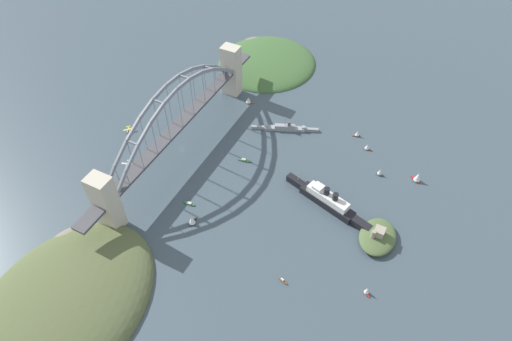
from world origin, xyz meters
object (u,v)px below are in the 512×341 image
at_px(ocean_liner, 328,201).
at_px(small_boat_4, 380,172).
at_px(small_boat_5, 367,147).
at_px(small_boat_2, 245,160).
at_px(small_boat_7, 189,204).
at_px(small_boat_0, 357,133).
at_px(harbor_arch_bridge, 178,125).
at_px(small_boat_6, 192,220).
at_px(seaplane_second_in_formation, 128,164).
at_px(small_boat_9, 367,291).
at_px(small_boat_1, 248,100).
at_px(naval_cruiser, 285,128).
at_px(seaplane_taxiing_near_bridge, 129,129).
at_px(fort_island_mid_harbor, 378,236).
at_px(small_boat_8, 418,177).
at_px(small_boat_3, 283,281).

relative_size(ocean_liner, small_boat_4, 11.21).
height_order(small_boat_4, small_boat_5, small_boat_4).
distance_m(small_boat_2, small_boat_5, 116.75).
height_order(small_boat_2, small_boat_7, small_boat_2).
height_order(small_boat_0, small_boat_2, small_boat_0).
relative_size(harbor_arch_bridge, small_boat_6, 25.85).
relative_size(seaplane_second_in_formation, small_boat_2, 0.86).
distance_m(small_boat_6, small_boat_9, 144.98).
bearing_deg(small_boat_1, small_boat_7, 7.47).
relative_size(ocean_liner, small_boat_0, 11.66).
relative_size(harbor_arch_bridge, ocean_liner, 3.10).
xyz_separation_m(small_boat_0, small_boat_5, (13.60, 14.21, -0.02)).
relative_size(naval_cruiser, small_boat_2, 4.94).
xyz_separation_m(seaplane_second_in_formation, small_boat_9, (23.90, 232.40, 1.64)).
height_order(ocean_liner, small_boat_2, ocean_liner).
height_order(small_boat_2, small_boat_4, small_boat_4).
xyz_separation_m(seaplane_taxiing_near_bridge, small_boat_2, (-15.00, 120.89, -1.03)).
relative_size(fort_island_mid_harbor, small_boat_4, 5.05).
relative_size(seaplane_taxiing_near_bridge, small_boat_8, 0.89).
distance_m(seaplane_taxiing_near_bridge, small_boat_9, 268.66).
bearing_deg(small_boat_6, small_boat_5, 145.86).
bearing_deg(small_boat_9, small_boat_3, -72.06).
height_order(small_boat_2, small_boat_9, small_boat_9).
relative_size(naval_cruiser, small_boat_1, 6.91).
bearing_deg(seaplane_taxiing_near_bridge, small_boat_7, 63.58).
relative_size(harbor_arch_bridge, naval_cruiser, 4.17).
bearing_deg(small_boat_7, ocean_liner, 116.54).
bearing_deg(small_boat_6, seaplane_taxiing_near_bridge, -119.91).
height_order(seaplane_taxiing_near_bridge, small_boat_0, small_boat_0).
relative_size(small_boat_1, small_boat_3, 1.16).
relative_size(seaplane_taxiing_near_bridge, small_boat_0, 1.37).
bearing_deg(ocean_liner, fort_island_mid_harbor, 72.79).
bearing_deg(small_boat_9, naval_cruiser, -137.03).
distance_m(small_boat_1, small_boat_6, 162.46).
relative_size(seaplane_second_in_formation, small_boat_6, 1.08).
xyz_separation_m(harbor_arch_bridge, seaplane_second_in_formation, (41.00, -31.28, -27.79)).
xyz_separation_m(small_boat_1, small_boat_2, (77.34, 36.49, -2.80)).
bearing_deg(small_boat_5, small_boat_7, -40.60).
bearing_deg(naval_cruiser, small_boat_0, 109.74).
bearing_deg(small_boat_3, small_boat_9, 107.94).
xyz_separation_m(seaplane_second_in_formation, small_boat_7, (12.69, 74.34, -1.23)).
distance_m(seaplane_second_in_formation, small_boat_6, 91.99).
distance_m(small_boat_4, small_boat_8, 32.49).
distance_m(small_boat_6, small_boat_8, 199.52).
distance_m(small_boat_8, small_boat_9, 125.17).
xyz_separation_m(seaplane_second_in_formation, small_boat_1, (-130.94, 55.51, 1.63)).
bearing_deg(small_boat_1, small_boat_3, 34.53).
distance_m(small_boat_1, small_boat_8, 186.25).
height_order(fort_island_mid_harbor, small_boat_5, fort_island_mid_harbor).
relative_size(seaplane_taxiing_near_bridge, small_boat_1, 1.09).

